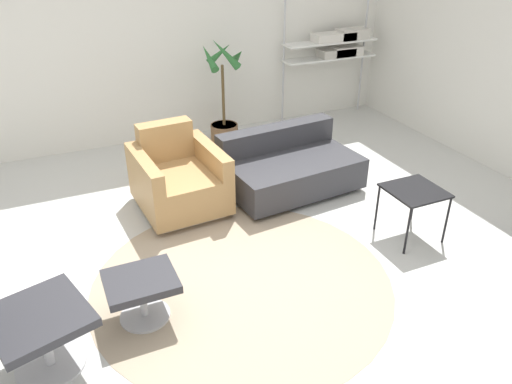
% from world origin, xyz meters
% --- Properties ---
extents(ground_plane, '(12.00, 12.00, 0.00)m').
position_xyz_m(ground_plane, '(0.00, 0.00, 0.00)').
color(ground_plane, silver).
extents(wall_back, '(12.00, 0.09, 2.80)m').
position_xyz_m(wall_back, '(-0.00, 2.84, 1.40)').
color(wall_back, silver).
rests_on(wall_back, ground_plane).
extents(round_rug, '(2.36, 2.36, 0.01)m').
position_xyz_m(round_rug, '(-0.03, -0.38, 0.00)').
color(round_rug, tan).
rests_on(round_rug, ground_plane).
extents(ottoman, '(0.49, 0.41, 0.35)m').
position_xyz_m(ottoman, '(-0.82, -0.45, 0.26)').
color(ottoman, '#BCBCC1').
rests_on(ottoman, ground_plane).
extents(armchair_red, '(0.83, 0.93, 0.79)m').
position_xyz_m(armchair_red, '(-0.13, 0.97, 0.29)').
color(armchair_red, silver).
rests_on(armchair_red, ground_plane).
extents(couch_low, '(1.42, 0.96, 0.61)m').
position_xyz_m(couch_low, '(1.04, 0.88, 0.23)').
color(couch_low, black).
rests_on(couch_low, ground_plane).
extents(side_table, '(0.46, 0.46, 0.47)m').
position_xyz_m(side_table, '(1.60, -0.38, 0.43)').
color(side_table, black).
rests_on(side_table, ground_plane).
extents(potted_plant, '(0.51, 0.46, 1.35)m').
position_xyz_m(potted_plant, '(0.89, 2.37, 0.47)').
color(potted_plant, brown).
rests_on(potted_plant, ground_plane).
extents(shelf_unit, '(1.34, 0.28, 1.78)m').
position_xyz_m(shelf_unit, '(2.65, 2.59, 1.02)').
color(shelf_unit, '#BCBCC1').
rests_on(shelf_unit, ground_plane).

